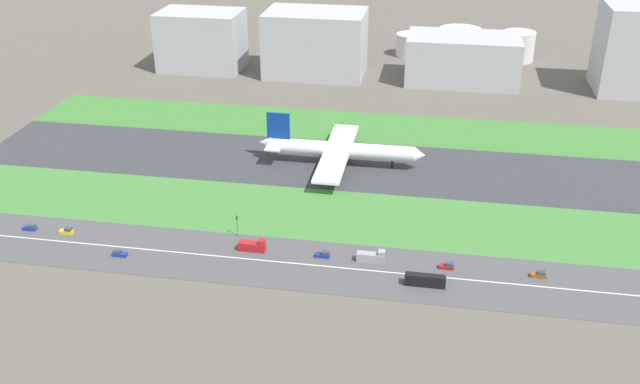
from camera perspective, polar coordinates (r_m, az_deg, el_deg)
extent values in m
plane|color=#5B564C|center=(274.76, 0.98, 2.30)|extent=(800.00, 800.00, 0.00)
cube|color=#38383D|center=(274.74, 0.98, 2.31)|extent=(280.00, 46.00, 0.10)
cube|color=#3D7A33|center=(312.12, 2.16, 5.39)|extent=(280.00, 36.00, 0.10)
cube|color=#427F38|center=(238.55, -0.55, -1.73)|extent=(280.00, 36.00, 0.10)
cube|color=#4C4C4F|center=(211.53, -2.11, -5.82)|extent=(280.00, 28.00, 0.10)
cube|color=silver|center=(211.51, -2.11, -5.80)|extent=(266.00, 0.50, 0.01)
cylinder|color=white|center=(271.69, 1.80, 3.45)|extent=(56.00, 6.00, 6.00)
cone|color=white|center=(269.57, 8.13, 2.98)|extent=(4.00, 5.70, 5.70)
cone|color=white|center=(276.87, -4.47, 4.02)|extent=(5.00, 5.40, 5.40)
cube|color=navy|center=(272.92, -3.40, 5.34)|extent=(9.00, 0.80, 11.00)
cube|color=white|center=(275.78, -3.57, 4.00)|extent=(6.00, 16.00, 0.60)
cube|color=white|center=(286.10, 1.83, 4.43)|extent=(10.00, 26.00, 1.00)
cylinder|color=gray|center=(281.35, 1.85, 3.54)|extent=(5.00, 3.20, 3.20)
cube|color=white|center=(258.90, 0.88, 1.94)|extent=(10.00, 26.00, 1.00)
cylinder|color=gray|center=(265.08, 1.29, 2.03)|extent=(5.00, 3.20, 3.20)
cylinder|color=black|center=(271.80, 5.88, 2.26)|extent=(1.00, 1.00, 3.20)
cylinder|color=black|center=(277.24, 1.07, 2.91)|extent=(1.00, 1.00, 3.20)
cylinder|color=black|center=(270.93, 0.84, 2.32)|extent=(1.00, 1.00, 3.20)
cube|color=#99999E|center=(212.08, 4.14, -5.32)|extent=(8.40, 2.50, 2.80)
cube|color=#99999E|center=(210.82, 5.02, -4.93)|extent=(2.00, 2.30, 1.20)
cube|color=navy|center=(214.12, 0.20, -5.16)|extent=(4.40, 1.80, 1.10)
cube|color=#333D4C|center=(213.48, 0.42, -4.96)|extent=(2.20, 1.66, 0.90)
cube|color=#B2191E|center=(212.08, 10.22, -5.99)|extent=(4.40, 1.80, 1.10)
cube|color=#333D4C|center=(211.58, 10.46, -5.78)|extent=(2.20, 1.66, 0.90)
cube|color=brown|center=(214.56, 17.29, -6.47)|extent=(4.40, 1.80, 1.10)
cube|color=#333D4C|center=(214.16, 17.54, -6.26)|extent=(2.20, 1.66, 0.90)
cube|color=yellow|center=(240.69, -19.89, -3.05)|extent=(4.40, 1.80, 1.10)
cube|color=#333D4C|center=(239.84, -19.76, -2.86)|extent=(2.20, 1.66, 0.90)
cube|color=black|center=(203.07, 8.53, -7.15)|extent=(11.60, 2.50, 3.00)
cube|color=black|center=(202.10, 8.53, -6.74)|extent=(10.80, 2.30, 0.50)
cube|color=navy|center=(247.03, -22.50, -2.74)|extent=(4.40, 1.80, 1.10)
cube|color=#333D4C|center=(246.16, -22.38, -2.56)|extent=(2.20, 1.66, 0.90)
cube|color=navy|center=(223.09, -15.93, -4.89)|extent=(4.40, 1.80, 1.10)
cube|color=#333D4C|center=(222.91, -16.15, -4.65)|extent=(2.20, 1.66, 0.90)
cube|color=#B2191E|center=(217.89, -5.54, -4.43)|extent=(8.40, 2.50, 2.80)
cube|color=#B2191E|center=(216.11, -4.74, -4.05)|extent=(2.00, 2.30, 1.20)
cylinder|color=#4C4C51|center=(225.41, -6.72, -2.87)|extent=(0.24, 0.24, 6.00)
cube|color=black|center=(223.65, -6.77, -2.07)|extent=(0.36, 0.36, 1.20)
sphere|color=#19D826|center=(223.34, -6.79, -2.03)|extent=(0.24, 0.24, 0.24)
cube|color=#B2B2B7|center=(395.52, -9.60, 12.05)|extent=(44.06, 29.60, 31.18)
cube|color=#B2B2B7|center=(379.51, -0.37, 11.99)|extent=(51.91, 34.48, 33.64)
cube|color=#B2B2B7|center=(375.38, 11.49, 10.53)|extent=(57.00, 32.97, 24.03)
cylinder|color=silver|center=(420.42, 7.37, 11.78)|extent=(17.08, 17.08, 12.68)
cylinder|color=silver|center=(419.69, 11.25, 11.76)|extent=(24.15, 24.15, 16.90)
cylinder|color=silver|center=(421.87, 15.79, 11.33)|extent=(18.05, 18.05, 16.60)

